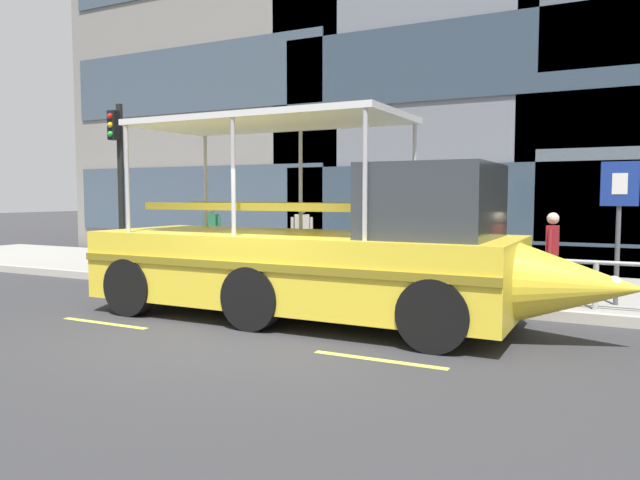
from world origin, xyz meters
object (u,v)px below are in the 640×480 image
duck_tour_boat (326,256)px  pedestrian_near_bow (552,247)px  pedestrian_mid_left (364,234)px  parking_sign (619,208)px  pedestrian_mid_right (302,233)px  pedestrian_near_stern (212,231)px  traffic_light_pole (119,170)px

duck_tour_boat → pedestrian_near_bow: duck_tour_boat is taller
duck_tour_boat → pedestrian_mid_left: (-0.85, 3.62, 0.13)m
parking_sign → pedestrian_near_bow: parking_sign is taller
parking_sign → pedestrian_mid_right: parking_sign is taller
pedestrian_near_bow → pedestrian_near_stern: pedestrian_near_stern is taller
pedestrian_near_bow → pedestrian_near_stern: (-7.91, 0.17, 0.07)m
duck_tour_boat → pedestrian_mid_left: duck_tour_boat is taller
pedestrian_near_bow → pedestrian_mid_right: bearing=179.4°
pedestrian_mid_left → pedestrian_near_stern: pedestrian_mid_left is taller
pedestrian_near_stern → pedestrian_mid_right: bearing=-2.5°
traffic_light_pole → pedestrian_mid_left: (6.20, 1.20, -1.49)m
traffic_light_pole → pedestrian_near_stern: (2.33, 0.71, -1.51)m
duck_tour_boat → pedestrian_mid_right: bearing=124.9°
pedestrian_near_bow → pedestrian_mid_left: (-4.05, 0.66, 0.09)m
traffic_light_pole → pedestrian_mid_right: bearing=6.9°
traffic_light_pole → pedestrian_near_stern: size_ratio=2.46×
duck_tour_boat → pedestrian_mid_left: 3.72m
pedestrian_mid_right → pedestrian_near_bow: bearing=-0.6°
pedestrian_mid_left → pedestrian_near_stern: 3.90m
pedestrian_mid_left → traffic_light_pole: bearing=-169.1°
duck_tour_boat → pedestrian_near_stern: 5.67m
traffic_light_pole → pedestrian_near_stern: traffic_light_pole is taller
duck_tour_boat → pedestrian_mid_right: (-2.11, 3.03, 0.13)m
pedestrian_near_stern → parking_sign: bearing=-2.7°
pedestrian_mid_left → pedestrian_mid_right: same height
parking_sign → pedestrian_mid_left: parking_sign is taller
parking_sign → duck_tour_boat: 5.12m
traffic_light_pole → parking_sign: traffic_light_pole is taller
parking_sign → pedestrian_mid_left: (-5.13, 0.91, -0.64)m
pedestrian_near_bow → parking_sign: bearing=-13.0°
parking_sign → duck_tour_boat: (-4.28, -2.72, -0.77)m
parking_sign → pedestrian_near_bow: size_ratio=1.56×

